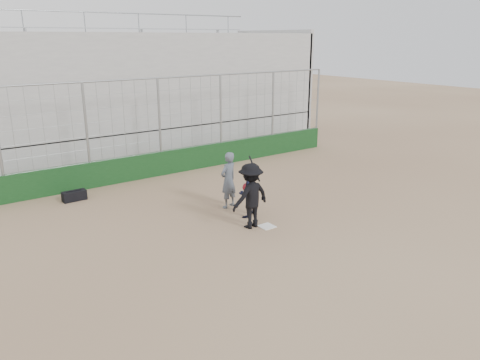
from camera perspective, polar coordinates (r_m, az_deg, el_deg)
ground at (r=14.39m, az=3.29°, el=-5.71°), size 90.00×90.00×0.00m
home_plate at (r=14.39m, az=3.29°, el=-5.66°), size 0.44×0.44×0.02m
backstop at (r=19.75m, az=-9.59°, el=3.32°), size 18.10×0.25×4.04m
bleachers at (r=23.89m, az=-15.25°, el=10.11°), size 20.25×6.70×6.98m
batter_at_plate at (r=14.02m, az=1.31°, el=-1.92°), size 1.36×0.86×2.13m
catcher_crouched at (r=14.99m, az=0.83°, el=-2.44°), size 0.98×0.87×1.13m
umpire at (r=15.71m, az=-1.42°, el=-0.34°), size 0.80×0.64×1.73m
equipment_bag at (r=17.57m, az=-19.55°, el=-1.82°), size 0.82×0.36×0.39m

